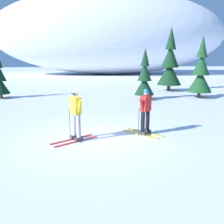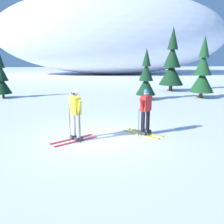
% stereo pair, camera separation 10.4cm
% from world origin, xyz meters
% --- Properties ---
extents(ground_plane, '(120.00, 120.00, 0.00)m').
position_xyz_m(ground_plane, '(0.00, 0.00, 0.00)').
color(ground_plane, white).
extents(skier_red_jacket, '(1.40, 1.45, 1.74)m').
position_xyz_m(skier_red_jacket, '(1.81, 0.23, 0.92)').
color(skier_red_jacket, gold).
rests_on(skier_red_jacket, ground).
extents(skier_yellow_jacket, '(1.65, 1.28, 1.81)m').
position_xyz_m(skier_yellow_jacket, '(-0.76, -0.18, 0.95)').
color(skier_yellow_jacket, red).
rests_on(skier_yellow_jacket, ground).
extents(pine_tree_far_left, '(1.25, 1.25, 3.23)m').
position_xyz_m(pine_tree_far_left, '(-6.32, 9.39, 1.35)').
color(pine_tree_far_left, '#47301E').
rests_on(pine_tree_far_left, ground).
extents(pine_tree_center_left, '(1.33, 1.33, 3.45)m').
position_xyz_m(pine_tree_center_left, '(3.59, 7.73, 1.45)').
color(pine_tree_center_left, '#47301E').
rests_on(pine_tree_center_left, ground).
extents(pine_tree_center_right, '(2.03, 2.03, 5.27)m').
position_xyz_m(pine_tree_center_right, '(6.72, 11.79, 2.20)').
color(pine_tree_center_right, '#47301E').
rests_on(pine_tree_center_right, ground).
extents(pine_tree_far_right, '(1.66, 1.66, 4.30)m').
position_xyz_m(pine_tree_far_right, '(7.68, 8.06, 1.80)').
color(pine_tree_far_right, '#47301E').
rests_on(pine_tree_far_right, ground).
extents(snow_ridge_background, '(37.26, 14.54, 12.82)m').
position_xyz_m(snow_ridge_background, '(3.98, 31.91, 6.41)').
color(snow_ridge_background, white).
rests_on(snow_ridge_background, ground).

